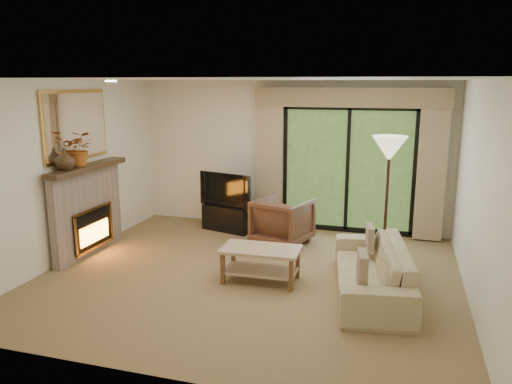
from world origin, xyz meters
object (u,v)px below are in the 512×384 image
(media_console, at_px, (229,218))
(coffee_table, at_px, (261,265))
(sofa, at_px, (371,269))
(armchair, at_px, (283,221))

(media_console, distance_m, coffee_table, 2.40)
(media_console, distance_m, sofa, 3.31)
(media_console, distance_m, armchair, 1.20)
(sofa, distance_m, coffee_table, 1.41)
(armchair, bearing_deg, coffee_table, 110.53)
(armchair, relative_size, coffee_table, 0.81)
(sofa, bearing_deg, armchair, -145.01)
(media_console, relative_size, sofa, 0.42)
(armchair, distance_m, sofa, 2.18)
(media_console, xyz_separation_m, sofa, (2.60, -2.05, 0.09))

